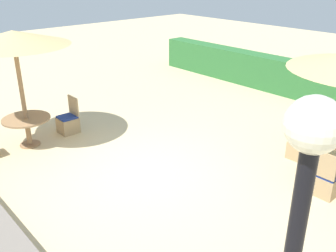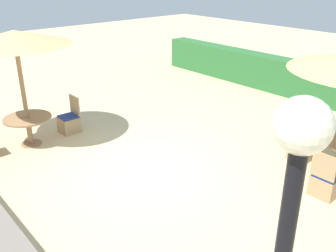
% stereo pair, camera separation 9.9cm
% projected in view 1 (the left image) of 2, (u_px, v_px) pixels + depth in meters
% --- Properties ---
extents(ground_plane, '(40.00, 40.00, 0.00)m').
position_uv_depth(ground_plane, '(147.00, 173.00, 7.84)').
color(ground_plane, '#D1BA8C').
extents(hedge_row, '(13.00, 0.70, 1.15)m').
position_uv_depth(hedge_row, '(315.00, 84.00, 11.80)').
color(hedge_row, '#2D6B33').
rests_on(hedge_row, ground_plane).
extents(lamp_post, '(0.36, 0.36, 3.32)m').
position_uv_depth(lamp_post, '(296.00, 233.00, 2.51)').
color(lamp_post, black).
rests_on(lamp_post, ground_plane).
extents(patio_chair_back_right_west, '(0.46, 0.46, 0.93)m').
position_uv_depth(patio_chair_back_right_west, '(300.00, 147.00, 8.36)').
color(patio_chair_back_right_west, tan).
rests_on(patio_chair_back_right_west, ground_plane).
extents(patio_chair_back_right_south, '(0.46, 0.46, 0.93)m').
position_uv_depth(patio_chair_back_right_south, '(325.00, 182.00, 7.02)').
color(patio_chair_back_right_south, tan).
rests_on(patio_chair_back_right_south, ground_plane).
extents(parasol_front_left, '(2.44, 2.44, 2.73)m').
position_uv_depth(parasol_front_left, '(13.00, 39.00, 8.06)').
color(parasol_front_left, '#93704C').
rests_on(parasol_front_left, ground_plane).
extents(round_table_front_left, '(1.11, 1.11, 0.70)m').
position_uv_depth(round_table_front_left, '(27.00, 124.00, 8.85)').
color(round_table_front_left, '#93704C').
rests_on(round_table_front_left, ground_plane).
extents(patio_chair_front_left_north, '(0.46, 0.46, 0.93)m').
position_uv_depth(patio_chair_front_left_north, '(68.00, 123.00, 9.67)').
color(patio_chair_front_left_north, tan).
rests_on(patio_chair_front_left_north, ground_plane).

